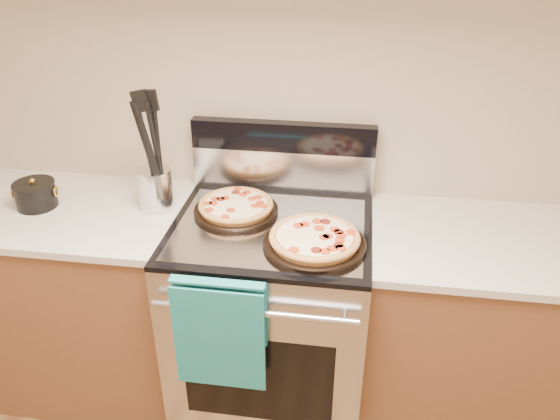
# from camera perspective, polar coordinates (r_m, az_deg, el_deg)

# --- Properties ---
(wall_back) EXTENTS (4.00, 0.00, 4.00)m
(wall_back) POSITION_cam_1_polar(r_m,az_deg,el_deg) (2.23, 0.48, 12.62)
(wall_back) COLOR tan
(wall_back) RESTS_ON ground
(range_body) EXTENTS (0.76, 0.68, 0.90)m
(range_body) POSITION_cam_1_polar(r_m,az_deg,el_deg) (2.35, -0.82, -11.49)
(range_body) COLOR #B7B7BC
(range_body) RESTS_ON ground
(oven_window) EXTENTS (0.56, 0.01, 0.40)m
(oven_window) POSITION_cam_1_polar(r_m,az_deg,el_deg) (2.11, -2.32, -17.31)
(oven_window) COLOR black
(oven_window) RESTS_ON range_body
(cooktop) EXTENTS (0.76, 0.68, 0.02)m
(cooktop) POSITION_cam_1_polar(r_m,az_deg,el_deg) (2.08, -0.90, -1.81)
(cooktop) COLOR black
(cooktop) RESTS_ON range_body
(backsplash_lower) EXTENTS (0.76, 0.06, 0.18)m
(backsplash_lower) POSITION_cam_1_polar(r_m,az_deg,el_deg) (2.31, 0.31, 4.22)
(backsplash_lower) COLOR silver
(backsplash_lower) RESTS_ON cooktop
(backsplash_upper) EXTENTS (0.76, 0.06, 0.12)m
(backsplash_upper) POSITION_cam_1_polar(r_m,az_deg,el_deg) (2.25, 0.32, 7.69)
(backsplash_upper) COLOR black
(backsplash_upper) RESTS_ON backsplash_lower
(oven_handle) EXTENTS (0.70, 0.03, 0.03)m
(oven_handle) POSITION_cam_1_polar(r_m,az_deg,el_deg) (1.85, -2.77, -10.66)
(oven_handle) COLOR silver
(oven_handle) RESTS_ON range_body
(dish_towel) EXTENTS (0.32, 0.05, 0.42)m
(dish_towel) POSITION_cam_1_polar(r_m,az_deg,el_deg) (1.93, -6.28, -12.56)
(dish_towel) COLOR #1A837F
(dish_towel) RESTS_ON oven_handle
(foil_sheet) EXTENTS (0.70, 0.55, 0.01)m
(foil_sheet) POSITION_cam_1_polar(r_m,az_deg,el_deg) (2.05, -1.04, -1.92)
(foil_sheet) COLOR gray
(foil_sheet) RESTS_ON cooktop
(cabinet_left) EXTENTS (1.00, 0.62, 0.88)m
(cabinet_left) POSITION_cam_1_polar(r_m,az_deg,el_deg) (2.64, -20.16, -8.74)
(cabinet_left) COLOR brown
(cabinet_left) RESTS_ON ground
(countertop_left) EXTENTS (1.02, 0.64, 0.03)m
(countertop_left) POSITION_cam_1_polar(r_m,az_deg,el_deg) (2.40, -21.97, -0.06)
(countertop_left) COLOR beige
(countertop_left) RESTS_ON cabinet_left
(cabinet_right) EXTENTS (1.00, 0.62, 0.88)m
(cabinet_right) POSITION_cam_1_polar(r_m,az_deg,el_deg) (2.44, 20.74, -12.45)
(cabinet_right) COLOR brown
(cabinet_right) RESTS_ON ground
(countertop_right) EXTENTS (1.02, 0.64, 0.03)m
(countertop_right) POSITION_cam_1_polar(r_m,az_deg,el_deg) (2.18, 22.79, -3.34)
(countertop_right) COLOR beige
(countertop_right) RESTS_ON cabinet_right
(pepperoni_pizza_back) EXTENTS (0.44, 0.44, 0.04)m
(pepperoni_pizza_back) POSITION_cam_1_polar(r_m,az_deg,el_deg) (2.15, -4.62, 0.31)
(pepperoni_pizza_back) COLOR #B77838
(pepperoni_pizza_back) RESTS_ON foil_sheet
(pepperoni_pizza_front) EXTENTS (0.45, 0.45, 0.05)m
(pepperoni_pizza_front) POSITION_cam_1_polar(r_m,az_deg,el_deg) (1.94, 3.63, -3.12)
(pepperoni_pizza_front) COLOR #B77838
(pepperoni_pizza_front) RESTS_ON foil_sheet
(utensil_crock) EXTENTS (0.18, 0.18, 0.17)m
(utensil_crock) POSITION_cam_1_polar(r_m,az_deg,el_deg) (2.24, -12.88, 2.17)
(utensil_crock) COLOR silver
(utensil_crock) RESTS_ON countertop_left
(saucepan) EXTENTS (0.19, 0.19, 0.10)m
(saucepan) POSITION_cam_1_polar(r_m,az_deg,el_deg) (2.42, -24.16, 1.38)
(saucepan) COLOR black
(saucepan) RESTS_ON countertop_left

